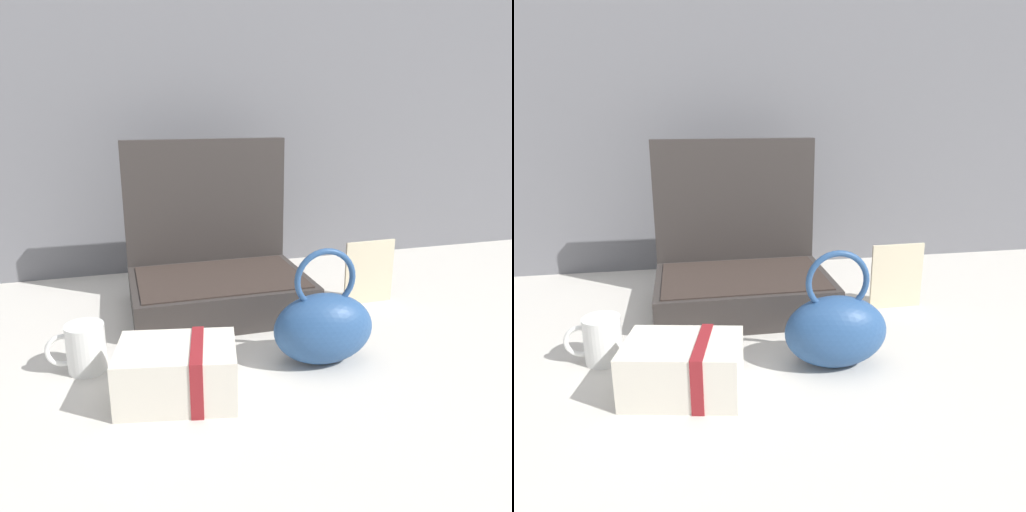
% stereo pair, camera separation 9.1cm
% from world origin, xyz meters
% --- Properties ---
extents(ground_plane, '(6.00, 6.00, 0.00)m').
position_xyz_m(ground_plane, '(0.00, 0.00, 0.00)').
color(ground_plane, beige).
extents(back_wall, '(3.20, 0.06, 1.40)m').
position_xyz_m(back_wall, '(0.00, 0.58, 0.70)').
color(back_wall, slate).
rests_on(back_wall, ground_plane).
extents(open_suitcase, '(0.40, 0.30, 0.39)m').
position_xyz_m(open_suitcase, '(-0.05, 0.24, 0.09)').
color(open_suitcase, '#332D2B').
rests_on(open_suitcase, ground_plane).
extents(teal_pouch_handbag, '(0.19, 0.12, 0.22)m').
position_xyz_m(teal_pouch_handbag, '(0.09, -0.09, 0.07)').
color(teal_pouch_handbag, '#284C7F').
rests_on(teal_pouch_handbag, ground_plane).
extents(cream_toiletry_bag, '(0.21, 0.17, 0.10)m').
position_xyz_m(cream_toiletry_bag, '(-0.19, -0.14, 0.05)').
color(cream_toiletry_bag, silver).
rests_on(cream_toiletry_bag, ground_plane).
extents(coffee_mug, '(0.11, 0.07, 0.09)m').
position_xyz_m(coffee_mug, '(-0.34, 0.00, 0.04)').
color(coffee_mug, white).
rests_on(coffee_mug, ground_plane).
extents(info_card_left, '(0.13, 0.01, 0.16)m').
position_xyz_m(info_card_left, '(0.31, 0.15, 0.08)').
color(info_card_left, beige).
rests_on(info_card_left, ground_plane).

